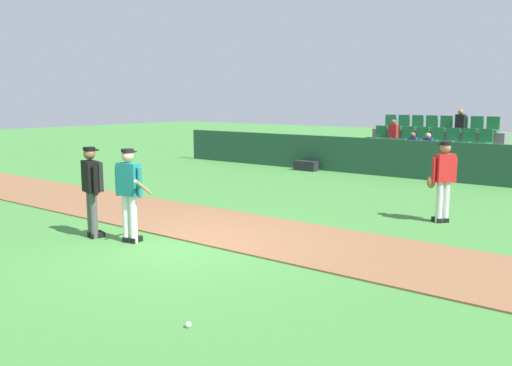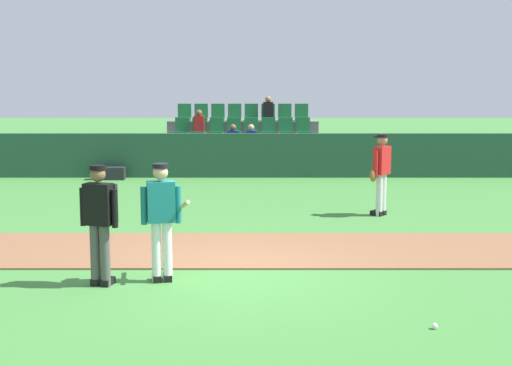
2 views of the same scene
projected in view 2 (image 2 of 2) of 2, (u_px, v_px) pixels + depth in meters
The scene contains 9 objects.
ground_plane at pixel (227, 274), 11.46m from camera, with size 80.00×80.00×0.00m, color #42843A.
infield_dirt_path at pixel (230, 250), 13.00m from camera, with size 28.00×2.61×0.03m, color brown.
dugout_fence at pixel (240, 155), 21.98m from camera, with size 20.00×0.16×1.30m, color #234C38.
stadium_bleachers at pixel (241, 150), 23.83m from camera, with size 5.00×2.95×2.30m.
batter_teal_jersey at pixel (160, 217), 10.92m from camera, with size 0.73×0.72×1.76m.
umpire_home_plate at pixel (98, 218), 10.72m from camera, with size 0.57×0.39×1.76m.
runner_red_jersey at pixel (380, 171), 16.05m from camera, with size 0.53×0.53×1.76m.
baseball at pixel (433, 326), 9.01m from camera, with size 0.07×0.07×0.07m, color white.
equipment_bag at pixel (108, 173), 21.59m from camera, with size 0.90×0.36×0.36m, color #232328.
Camera 2 is at (0.43, -11.13, 3.06)m, focal length 52.58 mm.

